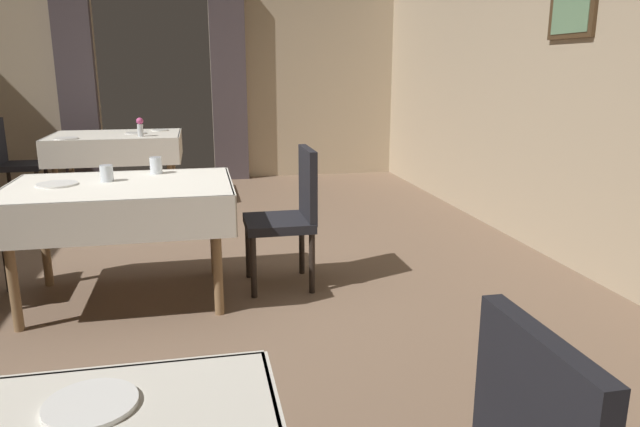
{
  "coord_description": "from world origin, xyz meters",
  "views": [
    {
      "loc": [
        0.5,
        -3.65,
        1.44
      ],
      "look_at": [
        1.32,
        0.27,
        0.43
      ],
      "focal_mm": 32.54,
      "sensor_mm": 36.0,
      "label": 1
    }
  ],
  "objects_px": {
    "plate_far_c": "(66,138)",
    "plate_near_b": "(91,404)",
    "flower_vase_far": "(140,126)",
    "plate_far_b": "(136,133)",
    "chair_mid_right": "(291,211)",
    "glass_mid_a": "(156,165)",
    "dining_table_far": "(116,143)",
    "glass_mid_b": "(107,173)",
    "dining_table_mid": "(121,198)",
    "plate_mid_c": "(57,184)",
    "plate_far_d": "(160,130)",
    "chair_far_left": "(12,159)"
  },
  "relations": [
    {
      "from": "glass_mid_a",
      "to": "plate_far_d",
      "type": "bearing_deg",
      "value": 92.71
    },
    {
      "from": "dining_table_far",
      "to": "chair_far_left",
      "type": "xyz_separation_m",
      "value": [
        -1.06,
        0.02,
        -0.14
      ]
    },
    {
      "from": "dining_table_far",
      "to": "glass_mid_a",
      "type": "xyz_separation_m",
      "value": [
        0.58,
        -2.56,
        0.15
      ]
    },
    {
      "from": "plate_far_b",
      "to": "plate_far_c",
      "type": "distance_m",
      "value": 0.73
    },
    {
      "from": "dining_table_far",
      "to": "glass_mid_b",
      "type": "relative_size",
      "value": 13.18
    },
    {
      "from": "plate_near_b",
      "to": "flower_vase_far",
      "type": "bearing_deg",
      "value": 93.75
    },
    {
      "from": "dining_table_mid",
      "to": "plate_far_c",
      "type": "distance_m",
      "value": 2.65
    },
    {
      "from": "chair_mid_right",
      "to": "plate_far_b",
      "type": "relative_size",
      "value": 4.11
    },
    {
      "from": "dining_table_far",
      "to": "dining_table_mid",
      "type": "bearing_deg",
      "value": -82.46
    },
    {
      "from": "plate_far_d",
      "to": "glass_mid_a",
      "type": "bearing_deg",
      "value": -87.29
    },
    {
      "from": "chair_far_left",
      "to": "chair_mid_right",
      "type": "bearing_deg",
      "value": -48.73
    },
    {
      "from": "dining_table_far",
      "to": "chair_far_left",
      "type": "height_order",
      "value": "chair_far_left"
    },
    {
      "from": "dining_table_far",
      "to": "plate_mid_c",
      "type": "bearing_deg",
      "value": -89.67
    },
    {
      "from": "chair_far_left",
      "to": "plate_near_b",
      "type": "distance_m",
      "value": 5.66
    },
    {
      "from": "chair_mid_right",
      "to": "plate_far_d",
      "type": "relative_size",
      "value": 4.97
    },
    {
      "from": "dining_table_far",
      "to": "plate_far_d",
      "type": "xyz_separation_m",
      "value": [
        0.45,
        0.26,
        0.1
      ]
    },
    {
      "from": "dining_table_mid",
      "to": "flower_vase_far",
      "type": "height_order",
      "value": "flower_vase_far"
    },
    {
      "from": "flower_vase_far",
      "to": "plate_far_b",
      "type": "xyz_separation_m",
      "value": [
        -0.08,
        0.29,
        -0.1
      ]
    },
    {
      "from": "plate_far_b",
      "to": "plate_far_c",
      "type": "xyz_separation_m",
      "value": [
        -0.63,
        -0.36,
        0.0
      ]
    },
    {
      "from": "glass_mid_b",
      "to": "plate_mid_c",
      "type": "bearing_deg",
      "value": -167.33
    },
    {
      "from": "dining_table_mid",
      "to": "glass_mid_b",
      "type": "distance_m",
      "value": 0.19
    },
    {
      "from": "plate_mid_c",
      "to": "glass_mid_b",
      "type": "bearing_deg",
      "value": 12.67
    },
    {
      "from": "plate_far_c",
      "to": "plate_far_d",
      "type": "height_order",
      "value": "same"
    },
    {
      "from": "dining_table_mid",
      "to": "plate_far_d",
      "type": "bearing_deg",
      "value": 88.83
    },
    {
      "from": "glass_mid_a",
      "to": "plate_near_b",
      "type": "bearing_deg",
      "value": -89.22
    },
    {
      "from": "dining_table_far",
      "to": "glass_mid_b",
      "type": "distance_m",
      "value": 2.81
    },
    {
      "from": "plate_far_c",
      "to": "plate_near_b",
      "type": "bearing_deg",
      "value": -78.29
    },
    {
      "from": "chair_mid_right",
      "to": "plate_far_c",
      "type": "bearing_deg",
      "value": 127.03
    },
    {
      "from": "glass_mid_b",
      "to": "dining_table_mid",
      "type": "bearing_deg",
      "value": -48.67
    },
    {
      "from": "flower_vase_far",
      "to": "plate_far_c",
      "type": "distance_m",
      "value": 0.72
    },
    {
      "from": "chair_mid_right",
      "to": "flower_vase_far",
      "type": "bearing_deg",
      "value": 114.42
    },
    {
      "from": "plate_mid_c",
      "to": "plate_far_b",
      "type": "bearing_deg",
      "value": 86.15
    },
    {
      "from": "plate_near_b",
      "to": "plate_far_d",
      "type": "relative_size",
      "value": 1.03
    },
    {
      "from": "plate_near_b",
      "to": "chair_far_left",
      "type": "bearing_deg",
      "value": 107.25
    },
    {
      "from": "glass_mid_a",
      "to": "plate_far_b",
      "type": "height_order",
      "value": "glass_mid_a"
    },
    {
      "from": "glass_mid_a",
      "to": "flower_vase_far",
      "type": "xyz_separation_m",
      "value": [
        -0.3,
        2.28,
        0.05
      ]
    },
    {
      "from": "chair_far_left",
      "to": "plate_far_c",
      "type": "bearing_deg",
      "value": -30.74
    },
    {
      "from": "plate_far_b",
      "to": "plate_far_c",
      "type": "height_order",
      "value": "same"
    },
    {
      "from": "plate_near_b",
      "to": "plate_far_b",
      "type": "relative_size",
      "value": 0.85
    },
    {
      "from": "glass_mid_a",
      "to": "glass_mid_b",
      "type": "bearing_deg",
      "value": -141.89
    },
    {
      "from": "dining_table_mid",
      "to": "glass_mid_b",
      "type": "bearing_deg",
      "value": 131.33
    },
    {
      "from": "chair_far_left",
      "to": "glass_mid_b",
      "type": "relative_size",
      "value": 9.08
    },
    {
      "from": "glass_mid_a",
      "to": "plate_mid_c",
      "type": "height_order",
      "value": "glass_mid_a"
    },
    {
      "from": "glass_mid_a",
      "to": "plate_far_b",
      "type": "bearing_deg",
      "value": 98.22
    },
    {
      "from": "flower_vase_far",
      "to": "plate_far_c",
      "type": "bearing_deg",
      "value": -173.74
    },
    {
      "from": "plate_near_b",
      "to": "glass_mid_a",
      "type": "distance_m",
      "value": 2.82
    },
    {
      "from": "flower_vase_far",
      "to": "plate_far_b",
      "type": "height_order",
      "value": "flower_vase_far"
    },
    {
      "from": "dining_table_mid",
      "to": "plate_far_d",
      "type": "relative_size",
      "value": 7.21
    },
    {
      "from": "chair_far_left",
      "to": "plate_far_c",
      "type": "relative_size",
      "value": 4.04
    },
    {
      "from": "plate_near_b",
      "to": "chair_mid_right",
      "type": "bearing_deg",
      "value": 72.11
    }
  ]
}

